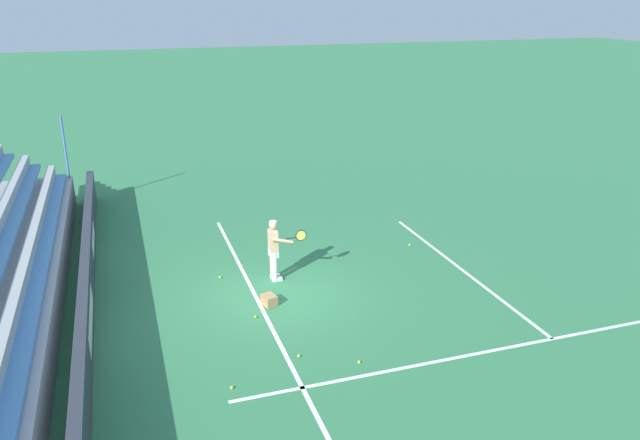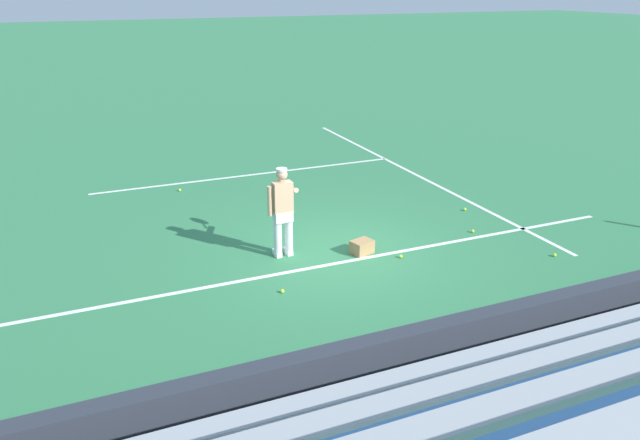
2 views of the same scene
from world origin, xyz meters
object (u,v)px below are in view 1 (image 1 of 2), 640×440
(ball_box_cardboard, at_px, (269,300))
(tennis_ball_toward_net, at_px, (255,317))
(tennis_ball_near_player, at_px, (299,356))
(tennis_ball_far_left, at_px, (410,245))
(tennis_ball_midcourt, at_px, (359,362))
(tennis_ball_stray_back, at_px, (232,388))
(tennis_player, at_px, (274,250))
(tennis_ball_by_box, at_px, (220,277))

(ball_box_cardboard, relative_size, tennis_ball_toward_net, 6.06)
(ball_box_cardboard, xyz_separation_m, tennis_ball_toward_net, (0.57, -0.49, -0.10))
(tennis_ball_near_player, xyz_separation_m, tennis_ball_far_left, (-5.02, 5.12, 0.00))
(tennis_ball_far_left, height_order, tennis_ball_midcourt, same)
(ball_box_cardboard, height_order, tennis_ball_far_left, ball_box_cardboard)
(tennis_ball_stray_back, bearing_deg, tennis_ball_toward_net, 157.89)
(tennis_ball_stray_back, xyz_separation_m, tennis_ball_midcourt, (-0.06, 2.77, 0.00))
(tennis_player, height_order, tennis_ball_by_box, tennis_player)
(tennis_ball_near_player, distance_m, tennis_ball_stray_back, 1.75)
(ball_box_cardboard, relative_size, tennis_ball_stray_back, 6.06)
(tennis_player, height_order, tennis_ball_far_left, tennis_player)
(tennis_player, xyz_separation_m, tennis_ball_by_box, (-0.55, -1.44, -0.86))
(tennis_ball_far_left, height_order, tennis_ball_by_box, same)
(tennis_player, xyz_separation_m, tennis_ball_midcourt, (4.62, 0.67, -0.86))
(ball_box_cardboard, relative_size, tennis_ball_near_player, 6.06)
(tennis_ball_far_left, xyz_separation_m, tennis_ball_by_box, (0.48, -6.07, 0.00))
(tennis_ball_near_player, bearing_deg, tennis_player, 172.95)
(tennis_player, xyz_separation_m, ball_box_cardboard, (1.40, -0.52, -0.76))
(tennis_player, bearing_deg, ball_box_cardboard, -20.27)
(tennis_player, bearing_deg, tennis_ball_by_box, -110.93)
(tennis_player, bearing_deg, tennis_ball_near_player, -7.05)
(tennis_player, distance_m, tennis_ball_toward_net, 2.38)
(tennis_ball_near_player, xyz_separation_m, tennis_ball_midcourt, (0.64, 1.16, 0.00))
(tennis_ball_toward_net, bearing_deg, ball_box_cardboard, 139.77)
(ball_box_cardboard, bearing_deg, tennis_ball_by_box, -154.69)
(tennis_ball_far_left, distance_m, tennis_ball_toward_net, 6.38)
(tennis_ball_near_player, relative_size, tennis_ball_far_left, 1.00)
(tennis_ball_midcourt, bearing_deg, tennis_ball_toward_net, -147.66)
(tennis_ball_midcourt, bearing_deg, tennis_player, -171.76)
(tennis_ball_near_player, xyz_separation_m, tennis_ball_toward_net, (-2.01, -0.51, 0.00))
(tennis_ball_toward_net, xyz_separation_m, tennis_ball_midcourt, (2.64, 1.67, 0.00))
(tennis_player, relative_size, tennis_ball_midcourt, 25.98)
(ball_box_cardboard, distance_m, tennis_ball_near_player, 2.58)
(tennis_ball_far_left, xyz_separation_m, tennis_ball_toward_net, (3.01, -5.63, 0.00))
(tennis_player, distance_m, tennis_ball_near_player, 4.11)
(tennis_ball_stray_back, distance_m, tennis_ball_by_box, 5.27)
(tennis_ball_midcourt, distance_m, tennis_ball_by_box, 5.59)
(tennis_ball_near_player, distance_m, tennis_ball_midcourt, 1.32)
(tennis_ball_far_left, bearing_deg, ball_box_cardboard, -64.64)
(tennis_ball_far_left, relative_size, tennis_ball_midcourt, 1.00)
(tennis_ball_stray_back, bearing_deg, tennis_player, 155.81)
(tennis_ball_stray_back, xyz_separation_m, tennis_ball_toward_net, (-2.70, 1.10, 0.00))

